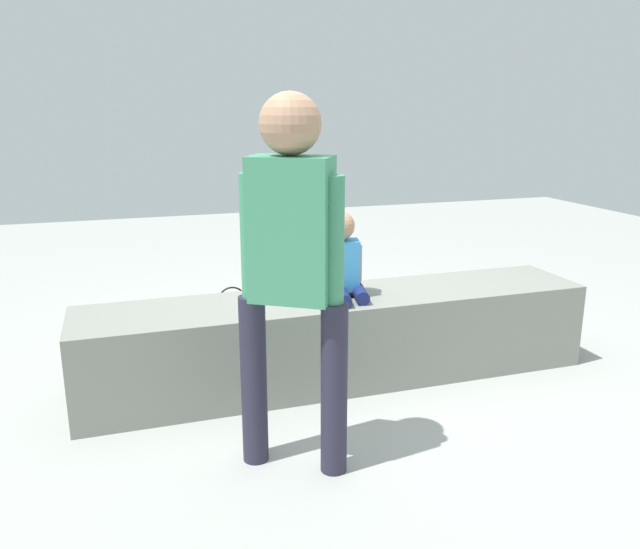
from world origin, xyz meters
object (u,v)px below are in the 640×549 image
Objects in this scene: gift_bag at (358,304)px; water_bottle_near_gift at (461,305)px; water_bottle_far_side at (248,331)px; party_cup_red at (142,319)px; child_seated at (342,260)px; cake_box_white at (324,299)px; cake_plate at (281,293)px; handbag_black_leather at (232,314)px; handbag_brown_canvas at (438,315)px; adult_standing at (292,254)px.

water_bottle_near_gift is (0.75, -0.21, -0.02)m from gift_bag.
water_bottle_far_side is 0.87m from party_cup_red.
child_seated is 1.47× the size of cake_box_white.
party_cup_red is at bearing 122.27° from cake_plate.
cake_plate reaches higher than cake_box_white.
cake_plate reaches higher than handbag_black_leather.
water_bottle_near_gift is at bearing -9.79° from handbag_black_leather.
handbag_brown_canvas reaches higher than water_bottle_far_side.
handbag_black_leather reaches higher than handbag_brown_canvas.
adult_standing is 5.24× the size of handbag_brown_canvas.
cake_box_white is (0.75, 0.62, -0.03)m from water_bottle_far_side.
cake_plate is 1.23m from gift_bag.
water_bottle_near_gift is at bearing 31.14° from child_seated.
party_cup_red is at bearing 105.13° from adult_standing.
water_bottle_far_side is at bearing -165.76° from gift_bag.
cake_plate is at bearing -57.73° from party_cup_red.
adult_standing reaches higher than cake_plate.
handbag_black_leather is (-0.45, 1.03, -0.60)m from child_seated.
cake_plate is 1.46m from party_cup_red.
handbag_brown_canvas is at bearing -38.41° from gift_bag.
gift_bag is at bearing 46.18° from cake_plate.
party_cup_red is (-1.07, 1.28, -0.66)m from child_seated.
child_seated is 0.97m from adult_standing.
child_seated is 0.40m from cake_plate.
water_bottle_near_gift is (1.22, 0.74, -0.61)m from child_seated.
adult_standing is 13.56× the size of party_cup_red.
child_seated reaches higher than water_bottle_far_side.
child_seated is at bearing -116.58° from gift_bag.
water_bottle_far_side is (-0.41, 0.73, -0.63)m from child_seated.
party_cup_red is at bearing 166.58° from water_bottle_near_gift.
adult_standing reaches higher than water_bottle_far_side.
child_seated reaches higher than cake_box_white.
cake_plate is 1.19× the size of water_bottle_far_side.
handbag_brown_canvas is at bearing 43.43° from adult_standing.
handbag_brown_canvas is (1.45, 1.37, -0.86)m from adult_standing.
party_cup_red is (-0.56, 2.08, -0.91)m from adult_standing.
adult_standing reaches higher than handbag_brown_canvas.
gift_bag is 1.25× the size of water_bottle_near_gift.
gift_bag is (0.81, 0.84, -0.40)m from cake_plate.
adult_standing is (-0.51, -0.79, 0.25)m from child_seated.
handbag_black_leather is at bearing 98.88° from water_bottle_far_side.
party_cup_red is 0.39× the size of handbag_brown_canvas.
party_cup_red is (-2.29, 0.55, -0.05)m from water_bottle_near_gift.
handbag_black_leather is at bearing 175.31° from gift_bag.
handbag_brown_canvas is (0.47, -0.37, -0.01)m from gift_bag.
handbag_brown_canvas is at bearing -19.26° from party_cup_red.
handbag_black_leather is at bearing -158.23° from cake_box_white.
child_seated reaches higher than cake_plate.
cake_plate is at bearing -82.86° from water_bottle_far_side.
child_seated is at bearing -18.58° from cake_plate.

